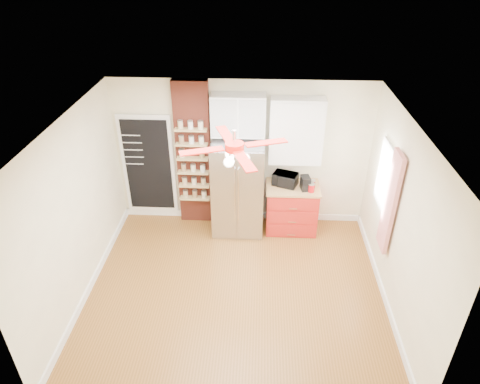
{
  "coord_description": "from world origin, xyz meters",
  "views": [
    {
      "loc": [
        0.32,
        -4.85,
        4.7
      ],
      "look_at": [
        0.02,
        0.9,
        1.23
      ],
      "focal_mm": 32.0,
      "sensor_mm": 36.0,
      "label": 1
    }
  ],
  "objects_px": {
    "fridge": "(238,188)",
    "coffee_maker": "(305,183)",
    "ceiling_fan": "(234,147)",
    "canister_left": "(311,188)",
    "red_cabinet": "(291,208)",
    "toaster_oven": "(285,179)",
    "pantry_jar_oats": "(182,153)"
  },
  "relations": [
    {
      "from": "ceiling_fan",
      "to": "canister_left",
      "type": "height_order",
      "value": "ceiling_fan"
    },
    {
      "from": "ceiling_fan",
      "to": "canister_left",
      "type": "xyz_separation_m",
      "value": [
        1.22,
        1.52,
        -1.45
      ]
    },
    {
      "from": "red_cabinet",
      "to": "coffee_maker",
      "type": "height_order",
      "value": "coffee_maker"
    },
    {
      "from": "toaster_oven",
      "to": "red_cabinet",
      "type": "bearing_deg",
      "value": 2.33
    },
    {
      "from": "toaster_oven",
      "to": "canister_left",
      "type": "bearing_deg",
      "value": -4.48
    },
    {
      "from": "coffee_maker",
      "to": "canister_left",
      "type": "height_order",
      "value": "coffee_maker"
    },
    {
      "from": "toaster_oven",
      "to": "canister_left",
      "type": "xyz_separation_m",
      "value": [
        0.44,
        -0.21,
        -0.04
      ]
    },
    {
      "from": "red_cabinet",
      "to": "canister_left",
      "type": "relative_size",
      "value": 6.51
    },
    {
      "from": "coffee_maker",
      "to": "canister_left",
      "type": "distance_m",
      "value": 0.14
    },
    {
      "from": "ceiling_fan",
      "to": "canister_left",
      "type": "bearing_deg",
      "value": 51.24
    },
    {
      "from": "fridge",
      "to": "ceiling_fan",
      "type": "distance_m",
      "value": 2.25
    },
    {
      "from": "fridge",
      "to": "pantry_jar_oats",
      "type": "bearing_deg",
      "value": 170.18
    },
    {
      "from": "fridge",
      "to": "coffee_maker",
      "type": "height_order",
      "value": "fridge"
    },
    {
      "from": "ceiling_fan",
      "to": "toaster_oven",
      "type": "height_order",
      "value": "ceiling_fan"
    },
    {
      "from": "toaster_oven",
      "to": "canister_left",
      "type": "height_order",
      "value": "toaster_oven"
    },
    {
      "from": "ceiling_fan",
      "to": "pantry_jar_oats",
      "type": "distance_m",
      "value": 2.3
    },
    {
      "from": "fridge",
      "to": "toaster_oven",
      "type": "relative_size",
      "value": 4.22
    },
    {
      "from": "red_cabinet",
      "to": "coffee_maker",
      "type": "distance_m",
      "value": 0.61
    },
    {
      "from": "canister_left",
      "to": "pantry_jar_oats",
      "type": "distance_m",
      "value": 2.32
    },
    {
      "from": "canister_left",
      "to": "pantry_jar_oats",
      "type": "height_order",
      "value": "pantry_jar_oats"
    },
    {
      "from": "fridge",
      "to": "coffee_maker",
      "type": "bearing_deg",
      "value": -1.87
    },
    {
      "from": "red_cabinet",
      "to": "coffee_maker",
      "type": "relative_size",
      "value": 3.78
    },
    {
      "from": "red_cabinet",
      "to": "pantry_jar_oats",
      "type": "xyz_separation_m",
      "value": [
        -1.95,
        0.12,
        0.99
      ]
    },
    {
      "from": "ceiling_fan",
      "to": "toaster_oven",
      "type": "xyz_separation_m",
      "value": [
        0.78,
        1.73,
        -1.41
      ]
    },
    {
      "from": "fridge",
      "to": "coffee_maker",
      "type": "xyz_separation_m",
      "value": [
        1.17,
        -0.04,
        0.15
      ]
    },
    {
      "from": "toaster_oven",
      "to": "pantry_jar_oats",
      "type": "height_order",
      "value": "pantry_jar_oats"
    },
    {
      "from": "pantry_jar_oats",
      "to": "red_cabinet",
      "type": "bearing_deg",
      "value": -3.53
    },
    {
      "from": "red_cabinet",
      "to": "coffee_maker",
      "type": "bearing_deg",
      "value": -24.14
    },
    {
      "from": "fridge",
      "to": "canister_left",
      "type": "relative_size",
      "value": 12.12
    },
    {
      "from": "canister_left",
      "to": "pantry_jar_oats",
      "type": "bearing_deg",
      "value": 172.8
    },
    {
      "from": "toaster_oven",
      "to": "ceiling_fan",
      "type": "bearing_deg",
      "value": -92.76
    },
    {
      "from": "coffee_maker",
      "to": "pantry_jar_oats",
      "type": "xyz_separation_m",
      "value": [
        -2.15,
        0.21,
        0.42
      ]
    }
  ]
}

